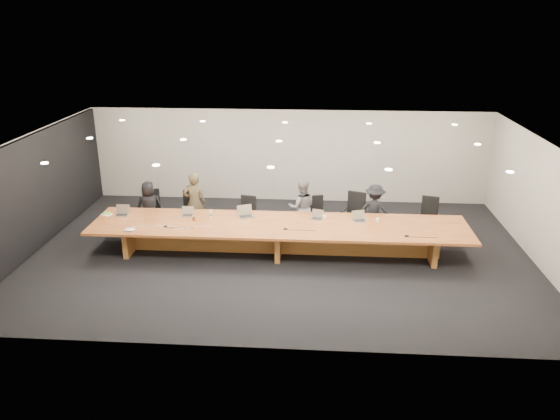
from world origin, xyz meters
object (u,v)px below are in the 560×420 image
(chair_mid_left, at_px, (246,215))
(person_a, at_px, (149,207))
(water_bottle, at_px, (211,215))
(person_d, at_px, (374,211))
(laptop_a, at_px, (121,211))
(paper_cup_far, at_px, (377,220))
(laptop_c, at_px, (246,212))
(conference_table, at_px, (279,233))
(chair_mid_right, at_px, (317,215))
(amber_mug, at_px, (194,219))
(mic_left, at_px, (165,226))
(chair_left, at_px, (190,211))
(chair_right, at_px, (354,214))
(person_b, at_px, (195,203))
(paper_cup_near, at_px, (324,218))
(mic_right, at_px, (407,236))
(laptop_d, at_px, (317,215))
(mic_center, at_px, (285,229))
(person_c, at_px, (302,208))
(av_box, at_px, (130,230))
(chair_far_right, at_px, (429,217))
(laptop_b, at_px, (187,212))
(laptop_e, at_px, (360,217))
(chair_far_left, at_px, (152,210))

(chair_mid_left, bearing_deg, person_a, -163.37)
(water_bottle, bearing_deg, person_a, 154.36)
(person_d, distance_m, laptop_a, 6.40)
(paper_cup_far, bearing_deg, laptop_c, 177.94)
(conference_table, bearing_deg, chair_mid_left, 127.53)
(chair_mid_right, xyz_separation_m, amber_mug, (-2.98, -1.19, 0.29))
(mic_left, bearing_deg, person_d, 17.52)
(chair_left, bearing_deg, chair_right, -1.37)
(chair_mid_right, bearing_deg, person_b, 164.76)
(person_d, xyz_separation_m, amber_mug, (-4.46, -1.15, 0.10))
(laptop_a, distance_m, paper_cup_far, 6.30)
(chair_left, bearing_deg, laptop_c, -30.49)
(paper_cup_near, bearing_deg, chair_mid_right, 100.92)
(chair_mid_left, distance_m, mic_right, 4.29)
(conference_table, height_order, chair_mid_left, chair_mid_left)
(conference_table, relative_size, paper_cup_near, 91.76)
(chair_mid_left, relative_size, person_d, 0.71)
(water_bottle, bearing_deg, mic_left, -148.13)
(chair_mid_right, xyz_separation_m, laptop_d, (-0.02, -0.90, 0.35))
(paper_cup_far, distance_m, mic_left, 5.06)
(chair_mid_left, xyz_separation_m, laptop_a, (-2.99, -0.95, 0.39))
(chair_mid_left, xyz_separation_m, person_d, (3.34, -0.00, 0.20))
(paper_cup_near, bearing_deg, person_b, 166.67)
(laptop_a, height_order, mic_center, laptop_a)
(water_bottle, xyz_separation_m, amber_mug, (-0.38, -0.16, -0.05))
(conference_table, relative_size, chair_mid_left, 9.08)
(chair_left, distance_m, chair_right, 4.32)
(laptop_a, xyz_separation_m, laptop_d, (4.84, 0.09, -0.02))
(person_c, xyz_separation_m, person_d, (1.87, 0.01, -0.04))
(av_box, bearing_deg, chair_left, 73.11)
(laptop_d, xyz_separation_m, mic_left, (-3.56, -0.74, -0.10))
(laptop_a, distance_m, laptop_c, 3.10)
(chair_right, xyz_separation_m, chair_far_right, (1.93, 0.05, -0.05))
(water_bottle, height_order, av_box, water_bottle)
(conference_table, xyz_separation_m, chair_mid_left, (-0.96, 1.25, -0.03))
(chair_right, bearing_deg, laptop_d, -117.08)
(chair_mid_right, height_order, water_bottle, chair_mid_right)
(person_b, distance_m, paper_cup_far, 4.75)
(conference_table, distance_m, chair_left, 2.79)
(chair_right, bearing_deg, mic_left, -140.12)
(av_box, bearing_deg, laptop_d, 22.90)
(laptop_a, xyz_separation_m, laptop_b, (1.63, 0.08, -0.02))
(laptop_e, bearing_deg, mic_right, -59.60)
(chair_far_right, bearing_deg, person_b, -163.51)
(chair_left, height_order, chair_mid_left, chair_left)
(chair_far_left, height_order, laptop_b, chair_far_left)
(chair_far_left, height_order, amber_mug, chair_far_left)
(person_a, distance_m, person_b, 1.20)
(chair_right, height_order, av_box, chair_right)
(laptop_a, bearing_deg, mic_left, -26.92)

